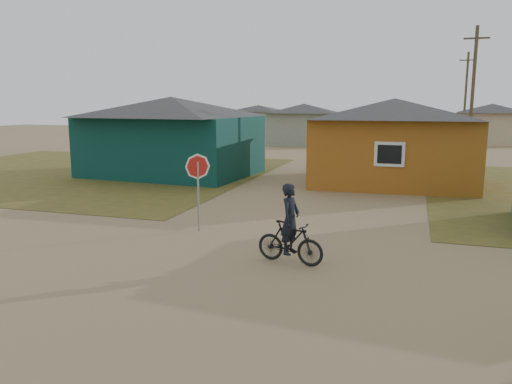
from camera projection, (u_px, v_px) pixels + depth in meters
ground at (242, 276)px, 10.85m from camera, size 120.00×120.00×0.00m
grass_nw at (78, 171)px, 27.20m from camera, size 20.00×18.00×0.00m
house_teal at (172, 135)px, 25.68m from camera, size 8.93×7.08×4.00m
house_yellow at (393, 140)px, 22.89m from camera, size 7.72×6.76×3.90m
house_pale_west at (304, 124)px, 44.20m from camera, size 7.04×6.15×3.60m
house_beige_east at (491, 123)px, 45.08m from camera, size 6.95×6.05×3.60m
house_pale_north at (258, 119)px, 57.86m from camera, size 6.28×5.81×3.40m
utility_pole_near at (472, 95)px, 28.83m from camera, size 1.40×0.20×8.00m
utility_pole_far at (465, 97)px, 43.54m from camera, size 1.40×0.20×8.00m
stop_sign at (198, 174)px, 14.34m from camera, size 0.71×0.28×2.27m
cyclist at (290, 235)px, 11.58m from camera, size 1.73×0.80×1.88m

